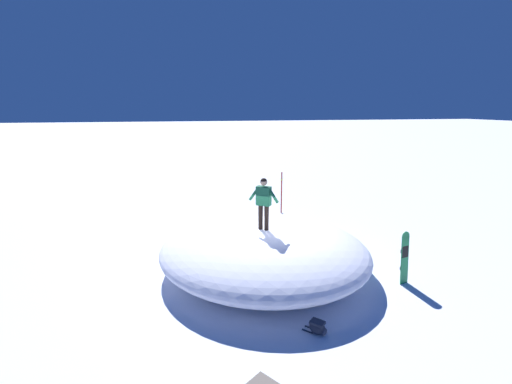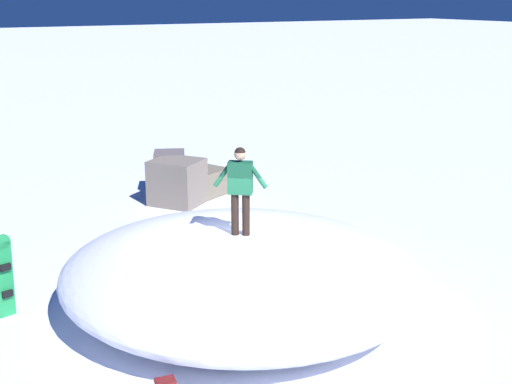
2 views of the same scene
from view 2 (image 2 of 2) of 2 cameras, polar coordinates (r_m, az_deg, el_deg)
ground at (r=12.60m, az=-2.25°, el=-9.96°), size 240.00×240.00×0.00m
snow_mound at (r=12.40m, az=-1.27°, el=-6.81°), size 9.13×9.17×1.41m
snowboarder_standing at (r=11.90m, az=-1.35°, el=0.70°), size 0.84×0.66×1.63m
snowboard_primary_upright at (r=12.76m, az=-20.58°, el=-6.62°), size 0.32×0.21×1.60m
backpack_near at (r=15.32m, az=-8.85°, el=-4.56°), size 0.54×0.56×0.32m
rock_outcrop at (r=19.13m, az=-6.32°, el=0.99°), size 2.61×2.49×1.25m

